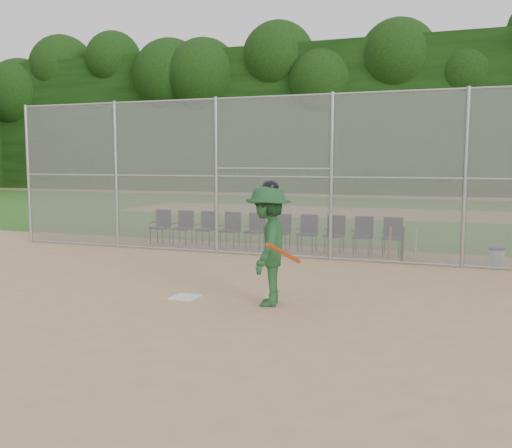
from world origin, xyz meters
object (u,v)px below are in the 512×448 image
(batter_at_plate, at_px, (268,245))
(water_cooler, at_px, (496,257))
(chair_0, at_px, (160,227))
(home_plate, at_px, (185,297))

(batter_at_plate, relative_size, water_cooler, 4.60)
(water_cooler, height_order, chair_0, chair_0)
(water_cooler, relative_size, chair_0, 0.47)
(home_plate, relative_size, chair_0, 0.47)
(water_cooler, bearing_deg, batter_at_plate, -127.18)
(home_plate, height_order, chair_0, chair_0)
(chair_0, bearing_deg, home_plate, -56.85)
(chair_0, bearing_deg, water_cooler, -5.11)
(water_cooler, distance_m, chair_0, 9.09)
(water_cooler, bearing_deg, home_plate, -136.58)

